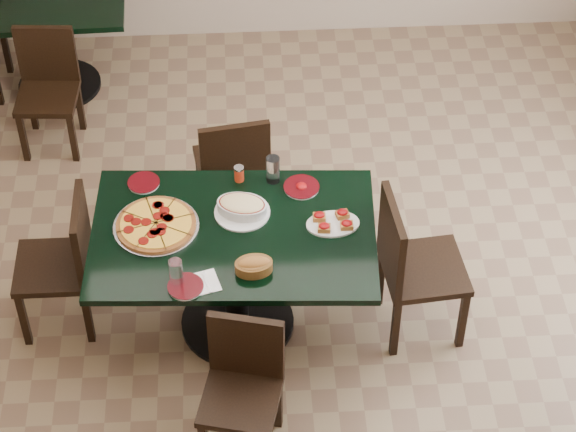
{
  "coord_description": "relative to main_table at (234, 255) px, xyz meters",
  "views": [
    {
      "loc": [
        -0.33,
        -4.29,
        4.96
      ],
      "look_at": [
        -0.09,
        0.0,
        0.74
      ],
      "focal_mm": 70.0,
      "sensor_mm": 36.0,
      "label": 1
    }
  ],
  "objects": [
    {
      "name": "water_glass_a",
      "position": [
        0.23,
        0.39,
        0.26
      ],
      "size": [
        0.08,
        0.08,
        0.16
      ],
      "primitive_type": "cylinder",
      "color": "white",
      "rests_on": "main_table"
    },
    {
      "name": "side_plate_near",
      "position": [
        -0.25,
        -0.38,
        0.19
      ],
      "size": [
        0.18,
        0.18,
        0.02
      ],
      "rotation": [
        0.0,
        0.0,
        0.17
      ],
      "color": "silver",
      "rests_on": "main_table"
    },
    {
      "name": "bread_basket",
      "position": [
        0.1,
        -0.28,
        0.22
      ],
      "size": [
        0.21,
        0.15,
        0.09
      ],
      "rotation": [
        0.0,
        0.0,
        0.1
      ],
      "color": "brown",
      "rests_on": "main_table"
    },
    {
      "name": "main_table",
      "position": [
        0.0,
        0.0,
        0.0
      ],
      "size": [
        1.55,
        1.05,
        0.75
      ],
      "rotation": [
        0.0,
        0.0,
        -0.05
      ],
      "color": "black",
      "rests_on": "floor"
    },
    {
      "name": "side_plate_far_r",
      "position": [
        0.38,
        0.32,
        0.19
      ],
      "size": [
        0.2,
        0.2,
        0.03
      ],
      "rotation": [
        0.0,
        0.0,
        -0.08
      ],
      "color": "silver",
      "rests_on": "main_table"
    },
    {
      "name": "water_glass_b",
      "position": [
        -0.29,
        -0.34,
        0.26
      ],
      "size": [
        0.07,
        0.07,
        0.15
      ],
      "primitive_type": "cylinder",
      "color": "white",
      "rests_on": "main_table"
    },
    {
      "name": "napkin_setting",
      "position": [
        -0.16,
        -0.36,
        0.18
      ],
      "size": [
        0.19,
        0.19,
        0.01
      ],
      "rotation": [
        0.0,
        0.0,
        0.27
      ],
      "color": "white",
      "rests_on": "main_table"
    },
    {
      "name": "bruschetta_platter",
      "position": [
        0.53,
        0.02,
        0.21
      ],
      "size": [
        0.3,
        0.22,
        0.05
      ],
      "rotation": [
        0.0,
        0.0,
        0.07
      ],
      "color": "silver",
      "rests_on": "main_table"
    },
    {
      "name": "chair_far",
      "position": [
        0.01,
        0.81,
        -0.08
      ],
      "size": [
        0.47,
        0.47,
        0.88
      ],
      "rotation": [
        0.0,
        0.0,
        3.29
      ],
      "color": "black",
      "rests_on": "floor"
    },
    {
      "name": "chair_near",
      "position": [
        0.02,
        -0.75,
        -0.12
      ],
      "size": [
        0.46,
        0.46,
        0.82
      ],
      "rotation": [
        0.0,
        0.0,
        -0.24
      ],
      "color": "black",
      "rests_on": "floor"
    },
    {
      "name": "lasagna_casserole",
      "position": [
        0.05,
        0.14,
        0.23
      ],
      "size": [
        0.31,
        0.3,
        0.09
      ],
      "rotation": [
        0.0,
        0.0,
        -0.27
      ],
      "color": "silver",
      "rests_on": "main_table"
    },
    {
      "name": "floor",
      "position": [
        0.39,
        0.12,
        -0.57
      ],
      "size": [
        5.5,
        5.5,
        0.0
      ],
      "primitive_type": "plane",
      "color": "brown",
      "rests_on": "ground"
    },
    {
      "name": "chair_left",
      "position": [
        -0.92,
        0.11,
        -0.07
      ],
      "size": [
        0.41,
        0.41,
        0.89
      ],
      "rotation": [
        0.0,
        0.0,
        -1.57
      ],
      "color": "black",
      "rests_on": "floor"
    },
    {
      "name": "back_chair_near",
      "position": [
        -1.18,
        1.73,
        -0.11
      ],
      "size": [
        0.41,
        0.41,
        0.83
      ],
      "rotation": [
        0.0,
        0.0,
        -0.07
      ],
      "color": "black",
      "rests_on": "floor"
    },
    {
      "name": "pepper_shaker",
      "position": [
        0.04,
        0.4,
        0.23
      ],
      "size": [
        0.06,
        0.06,
        0.09
      ],
      "color": "red",
      "rests_on": "main_table"
    },
    {
      "name": "pepperoni_pizza",
      "position": [
        -0.41,
        0.06,
        0.2
      ],
      "size": [
        0.46,
        0.46,
        0.04
      ],
      "rotation": [
        0.0,
        0.0,
        0.28
      ],
      "color": "#BBBCC3",
      "rests_on": "main_table"
    },
    {
      "name": "back_table",
      "position": [
        -1.21,
        2.28,
        -0.04
      ],
      "size": [
        1.09,
        0.81,
        0.75
      ],
      "rotation": [
        0.0,
        0.0,
        0.03
      ],
      "color": "black",
      "rests_on": "floor"
    },
    {
      "name": "chair_right",
      "position": [
        0.95,
        -0.06,
        -0.04
      ],
      "size": [
        0.48,
        0.48,
        0.94
      ],
      "rotation": [
        0.0,
        0.0,
        1.67
      ],
      "color": "black",
      "rests_on": "floor"
    },
    {
      "name": "side_plate_far_l",
      "position": [
        -0.48,
        0.4,
        0.19
      ],
      "size": [
        0.18,
        0.18,
        0.02
      ],
      "rotation": [
        0.0,
        0.0,
        0.16
      ],
      "color": "silver",
      "rests_on": "main_table"
    }
  ]
}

